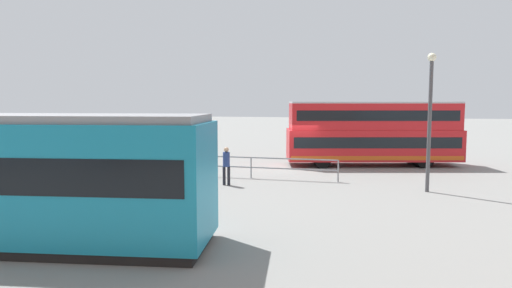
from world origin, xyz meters
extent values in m
plane|color=gray|center=(0.00, 0.00, 0.00)|extent=(160.00, 160.00, 0.00)
cube|color=red|center=(-4.31, -1.97, 1.27)|extent=(10.50, 4.74, 1.83)
cube|color=red|center=(-4.31, -1.97, 2.96)|extent=(10.18, 4.57, 1.56)
cube|color=black|center=(-4.31, -1.97, 1.49)|extent=(10.01, 4.65, 0.64)
cube|color=black|center=(-4.31, -1.97, 3.04)|extent=(9.69, 4.49, 0.60)
cube|color=#D85919|center=(-4.31, -1.97, 0.60)|extent=(10.31, 4.73, 0.24)
cube|color=#B2B2B7|center=(-4.31, -1.97, 3.80)|extent=(10.18, 4.57, 0.10)
cylinder|color=black|center=(-1.23, -1.28, 0.50)|extent=(1.53, 2.66, 1.00)
cylinder|color=black|center=(-7.05, -2.59, 0.50)|extent=(1.53, 2.66, 1.00)
cylinder|color=black|center=(2.36, 6.10, 0.43)|extent=(0.14, 0.14, 0.87)
cylinder|color=black|center=(2.58, 6.11, 0.43)|extent=(0.14, 0.14, 0.87)
cylinder|color=navy|center=(2.47, 6.10, 1.20)|extent=(0.33, 0.33, 0.67)
sphere|color=tan|center=(2.47, 6.10, 1.66)|extent=(0.24, 0.24, 0.24)
cube|color=gray|center=(1.79, 4.02, 1.05)|extent=(8.67, 0.35, 0.06)
cube|color=gray|center=(1.79, 4.02, 0.55)|extent=(8.67, 0.35, 0.06)
cylinder|color=gray|center=(-2.55, 4.16, 0.53)|extent=(0.07, 0.07, 1.05)
cylinder|color=gray|center=(1.79, 4.02, 0.53)|extent=(0.07, 0.07, 1.05)
cylinder|color=gray|center=(6.12, 3.87, 0.53)|extent=(0.07, 0.07, 1.05)
cylinder|color=slate|center=(6.64, 4.10, 1.17)|extent=(0.10, 0.10, 2.34)
cube|color=#1999D8|center=(6.63, 4.14, 1.96)|extent=(1.02, 0.30, 0.57)
cylinder|color=#4C4C51|center=(-6.38, 5.68, 2.78)|extent=(0.16, 0.16, 5.56)
sphere|color=#F2EFCC|center=(-6.38, 5.68, 5.71)|extent=(0.36, 0.36, 0.36)
camera|label=1|loc=(-3.33, 25.77, 3.89)|focal=31.42mm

